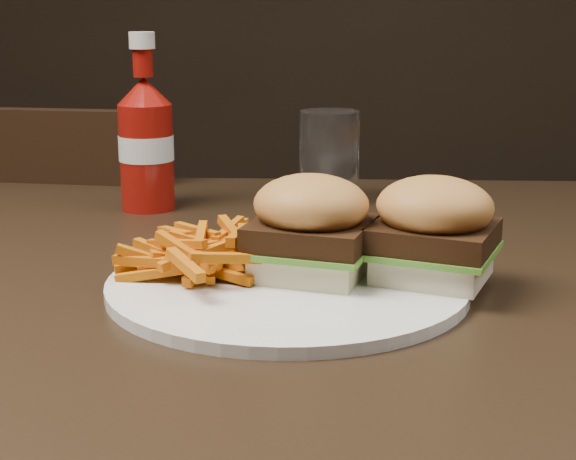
{
  "coord_description": "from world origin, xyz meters",
  "views": [
    {
      "loc": [
        0.05,
        -0.79,
        0.98
      ],
      "look_at": [
        0.02,
        -0.08,
        0.8
      ],
      "focal_mm": 55.0,
      "sensor_mm": 36.0,
      "label": 1
    }
  ],
  "objects_px": {
    "chair_far": "(90,352)",
    "ketchup_bottle": "(147,158)",
    "tumbler": "(329,158)",
    "plate": "(287,285)",
    "dining_table": "(267,281)"
  },
  "relations": [
    {
      "from": "chair_far",
      "to": "ketchup_bottle",
      "type": "bearing_deg",
      "value": 124.44
    },
    {
      "from": "tumbler",
      "to": "ketchup_bottle",
      "type": "bearing_deg",
      "value": -168.68
    },
    {
      "from": "plate",
      "to": "chair_far",
      "type": "bearing_deg",
      "value": 119.3
    },
    {
      "from": "plate",
      "to": "dining_table",
      "type": "bearing_deg",
      "value": 105.06
    },
    {
      "from": "ketchup_bottle",
      "to": "tumbler",
      "type": "height_order",
      "value": "ketchup_bottle"
    },
    {
      "from": "chair_far",
      "to": "dining_table",
      "type": "bearing_deg",
      "value": 127.79
    },
    {
      "from": "dining_table",
      "to": "chair_far",
      "type": "distance_m",
      "value": 0.7
    },
    {
      "from": "ketchup_bottle",
      "to": "tumbler",
      "type": "xyz_separation_m",
      "value": [
        0.21,
        0.04,
        -0.01
      ]
    },
    {
      "from": "chair_far",
      "to": "ketchup_bottle",
      "type": "distance_m",
      "value": 0.53
    },
    {
      "from": "chair_far",
      "to": "plate",
      "type": "xyz_separation_m",
      "value": [
        0.35,
        -0.63,
        0.33
      ]
    },
    {
      "from": "ketchup_bottle",
      "to": "chair_far",
      "type": "bearing_deg",
      "value": 117.92
    },
    {
      "from": "dining_table",
      "to": "tumbler",
      "type": "relative_size",
      "value": 10.75
    },
    {
      "from": "dining_table",
      "to": "plate",
      "type": "bearing_deg",
      "value": -74.94
    },
    {
      "from": "ketchup_bottle",
      "to": "tumbler",
      "type": "distance_m",
      "value": 0.22
    },
    {
      "from": "tumbler",
      "to": "chair_far",
      "type": "bearing_deg",
      "value": 143.26
    }
  ]
}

